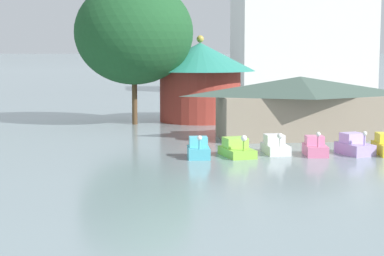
{
  "coord_description": "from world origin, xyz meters",
  "views": [
    {
      "loc": [
        -1.29,
        -16.3,
        6.99
      ],
      "look_at": [
        2.33,
        14.58,
        3.23
      ],
      "focal_mm": 61.23,
      "sensor_mm": 36.0,
      "label": 1
    }
  ],
  "objects_px": {
    "pedal_boat_white": "(275,146)",
    "pedal_boat_pink": "(315,148)",
    "green_roof_pavilion": "(200,76)",
    "pedal_boat_cyan": "(199,150)",
    "shoreline_tree_mid": "(134,33)",
    "background_building_block": "(302,40)",
    "pedal_boat_lavender": "(354,146)",
    "pedal_boat_lime": "(237,149)",
    "boathouse": "(300,106)"
  },
  "relations": [
    {
      "from": "shoreline_tree_mid",
      "to": "background_building_block",
      "type": "relative_size",
      "value": 0.61
    },
    {
      "from": "pedal_boat_lime",
      "to": "pedal_boat_white",
      "type": "relative_size",
      "value": 1.18
    },
    {
      "from": "pedal_boat_lime",
      "to": "green_roof_pavilion",
      "type": "xyz_separation_m",
      "value": [
        0.35,
        21.3,
        3.91
      ]
    },
    {
      "from": "pedal_boat_pink",
      "to": "background_building_block",
      "type": "xyz_separation_m",
      "value": [
        16.92,
        62.17,
        7.86
      ]
    },
    {
      "from": "pedal_boat_white",
      "to": "green_roof_pavilion",
      "type": "relative_size",
      "value": 0.26
    },
    {
      "from": "pedal_boat_cyan",
      "to": "pedal_boat_white",
      "type": "relative_size",
      "value": 0.84
    },
    {
      "from": "boathouse",
      "to": "green_roof_pavilion",
      "type": "distance_m",
      "value": 14.65
    },
    {
      "from": "pedal_boat_lime",
      "to": "background_building_block",
      "type": "height_order",
      "value": "background_building_block"
    },
    {
      "from": "pedal_boat_cyan",
      "to": "background_building_block",
      "type": "xyz_separation_m",
      "value": [
        24.72,
        62.28,
        7.83
      ]
    },
    {
      "from": "pedal_boat_pink",
      "to": "shoreline_tree_mid",
      "type": "bearing_deg",
      "value": -142.59
    },
    {
      "from": "pedal_boat_white",
      "to": "pedal_boat_pink",
      "type": "bearing_deg",
      "value": 65.21
    },
    {
      "from": "green_roof_pavilion",
      "to": "shoreline_tree_mid",
      "type": "height_order",
      "value": "shoreline_tree_mid"
    },
    {
      "from": "pedal_boat_pink",
      "to": "pedal_boat_cyan",
      "type": "bearing_deg",
      "value": -82.08
    },
    {
      "from": "pedal_boat_pink",
      "to": "pedal_boat_lavender",
      "type": "xyz_separation_m",
      "value": [
        2.72,
        0.08,
        0.05
      ]
    },
    {
      "from": "pedal_boat_lime",
      "to": "pedal_boat_lavender",
      "type": "bearing_deg",
      "value": 78.76
    },
    {
      "from": "pedal_boat_lavender",
      "to": "background_building_block",
      "type": "relative_size",
      "value": 0.14
    },
    {
      "from": "pedal_boat_white",
      "to": "boathouse",
      "type": "distance_m",
      "value": 8.45
    },
    {
      "from": "pedal_boat_white",
      "to": "pedal_boat_pink",
      "type": "distance_m",
      "value": 2.66
    },
    {
      "from": "pedal_boat_pink",
      "to": "boathouse",
      "type": "bearing_deg",
      "value": 178.22
    },
    {
      "from": "boathouse",
      "to": "shoreline_tree_mid",
      "type": "bearing_deg",
      "value": 138.9
    },
    {
      "from": "pedal_boat_cyan",
      "to": "pedal_boat_pink",
      "type": "relative_size",
      "value": 0.88
    },
    {
      "from": "pedal_boat_white",
      "to": "pedal_boat_lavender",
      "type": "height_order",
      "value": "pedal_boat_lavender"
    },
    {
      "from": "pedal_boat_pink",
      "to": "green_roof_pavilion",
      "type": "height_order",
      "value": "green_roof_pavilion"
    },
    {
      "from": "pedal_boat_lime",
      "to": "pedal_boat_pink",
      "type": "relative_size",
      "value": 1.24
    },
    {
      "from": "pedal_boat_cyan",
      "to": "shoreline_tree_mid",
      "type": "bearing_deg",
      "value": -166.44
    },
    {
      "from": "pedal_boat_lavender",
      "to": "green_roof_pavilion",
      "type": "height_order",
      "value": "green_roof_pavilion"
    },
    {
      "from": "pedal_boat_pink",
      "to": "green_roof_pavilion",
      "type": "relative_size",
      "value": 0.24
    },
    {
      "from": "pedal_boat_lime",
      "to": "shoreline_tree_mid",
      "type": "relative_size",
      "value": 0.24
    },
    {
      "from": "pedal_boat_pink",
      "to": "pedal_boat_lavender",
      "type": "height_order",
      "value": "pedal_boat_pink"
    },
    {
      "from": "boathouse",
      "to": "background_building_block",
      "type": "height_order",
      "value": "background_building_block"
    },
    {
      "from": "pedal_boat_pink",
      "to": "shoreline_tree_mid",
      "type": "relative_size",
      "value": 0.2
    },
    {
      "from": "pedal_boat_white",
      "to": "background_building_block",
      "type": "height_order",
      "value": "background_building_block"
    },
    {
      "from": "pedal_boat_white",
      "to": "shoreline_tree_mid",
      "type": "xyz_separation_m",
      "value": [
        -8.89,
        18.32,
        7.99
      ]
    },
    {
      "from": "pedal_boat_lime",
      "to": "green_roof_pavilion",
      "type": "relative_size",
      "value": 0.3
    },
    {
      "from": "pedal_boat_cyan",
      "to": "shoreline_tree_mid",
      "type": "xyz_separation_m",
      "value": [
        -3.52,
        19.49,
        7.96
      ]
    },
    {
      "from": "pedal_boat_cyan",
      "to": "pedal_boat_lime",
      "type": "bearing_deg",
      "value": 100.32
    },
    {
      "from": "pedal_boat_lime",
      "to": "pedal_boat_lavender",
      "type": "height_order",
      "value": "pedal_boat_lavender"
    },
    {
      "from": "pedal_boat_lavender",
      "to": "boathouse",
      "type": "distance_m",
      "value": 8.63
    },
    {
      "from": "boathouse",
      "to": "shoreline_tree_mid",
      "type": "xyz_separation_m",
      "value": [
        -12.63,
        11.02,
        5.95
      ]
    },
    {
      "from": "pedal_boat_lavender",
      "to": "pedal_boat_lime",
      "type": "bearing_deg",
      "value": -105.08
    },
    {
      "from": "green_roof_pavilion",
      "to": "pedal_boat_lavender",
      "type": "bearing_deg",
      "value": -70.44
    },
    {
      "from": "pedal_boat_lime",
      "to": "green_roof_pavilion",
      "type": "distance_m",
      "value": 21.66
    },
    {
      "from": "shoreline_tree_mid",
      "to": "pedal_boat_lavender",
      "type": "bearing_deg",
      "value": -53.97
    },
    {
      "from": "pedal_boat_cyan",
      "to": "pedal_boat_white",
      "type": "xyz_separation_m",
      "value": [
        5.36,
        1.17,
        -0.04
      ]
    },
    {
      "from": "background_building_block",
      "to": "pedal_boat_lavender",
      "type": "bearing_deg",
      "value": -102.88
    },
    {
      "from": "pedal_boat_white",
      "to": "pedal_boat_lime",
      "type": "bearing_deg",
      "value": -74.2
    },
    {
      "from": "green_roof_pavilion",
      "to": "background_building_block",
      "type": "distance_m",
      "value": 46.32
    },
    {
      "from": "green_roof_pavilion",
      "to": "shoreline_tree_mid",
      "type": "xyz_separation_m",
      "value": [
        -6.43,
        -2.13,
        4.11
      ]
    },
    {
      "from": "pedal_boat_cyan",
      "to": "pedal_boat_lavender",
      "type": "relative_size",
      "value": 0.78
    },
    {
      "from": "pedal_boat_cyan",
      "to": "shoreline_tree_mid",
      "type": "relative_size",
      "value": 0.17
    }
  ]
}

